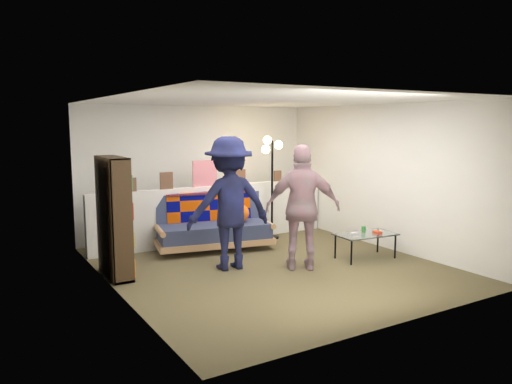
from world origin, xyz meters
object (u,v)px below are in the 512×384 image
Objects in this scene: person_right at (303,208)px; futon_sofa at (214,226)px; floor_lamp at (271,166)px; coffee_table at (366,235)px; person_left at (229,203)px; bookshelf at (114,221)px.

futon_sofa is at bearing -40.38° from person_right.
coffee_table is at bearing -75.39° from floor_lamp.
person_left reaches higher than futon_sofa.
bookshelf is 0.88× the size of floor_lamp.
person_right is at bearing 153.72° from person_left.
person_left is at bearing 163.18° from coffee_table.
person_left is (-2.06, 0.62, 0.59)m from coffee_table.
person_left is (1.52, -0.45, 0.18)m from bookshelf.
person_right reaches higher than bookshelf.
floor_lamp is 0.98× the size of person_left.
futon_sofa is 1.10× the size of floor_lamp.
coffee_table is 1.30m from person_right.
bookshelf reaches higher than coffee_table.
floor_lamp reaches higher than person_right.
futon_sofa is 1.89m from person_right.
person_right is (0.56, -1.73, 0.52)m from futon_sofa.
coffee_table is 2.21m from floor_lamp.
bookshelf is at bearing -9.30° from person_left.
person_right is (2.39, -1.04, 0.13)m from bookshelf.
floor_lamp is 2.06m from person_right.
person_left is 1.05m from person_right.
person_right is (-0.68, -1.89, -0.42)m from floor_lamp.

